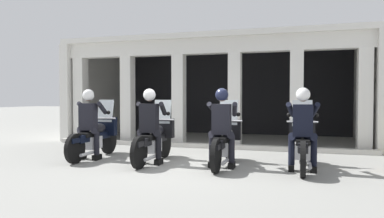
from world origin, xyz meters
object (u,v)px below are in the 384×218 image
Objects in this scene: motorcycle_center_right at (225,141)px; police_officer_center_right at (222,121)px; police_officer_far_left at (89,118)px; police_officer_far_right at (303,122)px; motorcycle_center_left at (155,139)px; police_officer_center_left at (150,120)px; motorcycle_far_left at (96,136)px; motorcycle_far_right at (302,143)px.

motorcycle_center_right is 0.52m from police_officer_center_right.
police_officer_center_right is (3.07, -0.08, 0.00)m from police_officer_far_left.
motorcycle_center_right is at bearing 171.48° from police_officer_far_right.
motorcycle_center_left is 1.29× the size of police_officer_far_right.
police_officer_center_left is 3.07m from police_officer_far_right.
police_officer_center_left is 1.53m from police_officer_center_right.
police_officer_far_left is 1.00× the size of police_officer_center_right.
police_officer_center_left is at bearing -19.80° from motorcycle_far_left.
motorcycle_far_left is 4.63m from police_officer_far_right.
police_officer_far_left and police_officer_center_left have the same top height.
police_officer_far_right is at bearing -91.20° from motorcycle_far_right.
police_officer_center_left is 1.00× the size of police_officer_far_right.
police_officer_far_left is at bearing -178.26° from police_officer_center_right.
motorcycle_center_left is 1.29× the size of police_officer_center_left.
motorcycle_center_left is 1.29× the size of police_officer_center_right.
police_officer_far_right is (1.53, 0.08, 0.00)m from police_officer_center_right.
motorcycle_center_right is at bearing 11.42° from police_officer_center_left.
police_officer_center_right reaches higher than motorcycle_far_right.
motorcycle_center_left is 1.61m from police_officer_center_right.
police_officer_far_left reaches higher than motorcycle_center_right.
motorcycle_far_left is 4.60m from motorcycle_far_right.
motorcycle_far_right is (1.53, 0.36, -0.44)m from police_officer_center_right.
police_officer_far_left reaches higher than motorcycle_center_left.
police_officer_center_right is at bearing -86.95° from motorcycle_center_right.
motorcycle_center_left is 1.00× the size of motorcycle_far_right.
police_officer_center_left is 1.00× the size of police_officer_center_right.
motorcycle_center_right is (1.53, 0.32, -0.44)m from police_officer_center_left.
motorcycle_far_right is at bearing 7.11° from police_officer_center_left.
motorcycle_center_right is (3.07, 0.20, -0.44)m from police_officer_far_left.
police_officer_far_left is at bearing -172.96° from motorcycle_center_right.
police_officer_far_left and police_officer_far_right have the same top height.
motorcycle_far_left is 3.07m from motorcycle_center_right.
police_officer_center_right is (1.53, 0.03, 0.00)m from police_officer_center_left.
police_officer_far_left is 1.54m from police_officer_center_left.
police_officer_center_left is at bearing -90.53° from motorcycle_center_left.
police_officer_far_left is 3.10m from motorcycle_center_right.
police_officer_center_left and police_officer_far_right have the same top height.
motorcycle_far_left is 1.54m from motorcycle_center_left.
motorcycle_center_left is at bearing -178.82° from motorcycle_far_right.
police_officer_far_left is 4.63m from motorcycle_far_right.
motorcycle_far_left is at bearing 176.47° from police_officer_center_right.
police_officer_center_right is (-0.00, -0.28, 0.44)m from motorcycle_center_right.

